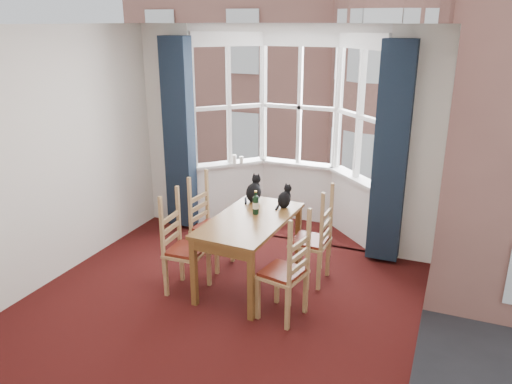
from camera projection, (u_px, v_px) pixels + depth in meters
The scene contains 21 objects.
floor at pixel (202, 322), 4.94m from camera, with size 4.50×4.50×0.00m, color black.
ceiling at pixel (190, 25), 4.03m from camera, with size 4.50×4.50×0.00m, color white.
wall_left at pixel (29, 165), 5.21m from camera, with size 4.50×4.50×0.00m, color silver.
wall_right at pixel (430, 221), 3.76m from camera, with size 4.50×4.50×0.00m, color silver.
wall_back_pier_left at pixel (171, 127), 7.05m from camera, with size 0.70×0.12×2.80m, color silver.
wall_back_pier_right at pixel (413, 149), 5.86m from camera, with size 0.70×0.12×2.80m, color silver.
bay_window at pixel (294, 130), 6.89m from camera, with size 2.76×0.94×2.80m.
curtain_left at pixel (179, 135), 6.83m from camera, with size 0.38×0.22×2.60m, color #162131.
curtain_right at pixel (391, 155), 5.80m from camera, with size 0.38×0.22×2.60m, color #162131.
dining_table at pixel (250, 227), 5.46m from camera, with size 0.82×1.44×0.79m.
chair_left_near at pixel (179, 250), 5.41m from camera, with size 0.42×0.44×0.92m.
chair_left_far at pixel (206, 227), 6.01m from camera, with size 0.44×0.45×0.92m.
chair_right_near at pixel (290, 276), 4.86m from camera, with size 0.47×0.49×0.92m.
chair_right_far at pixel (318, 243), 5.57m from camera, with size 0.41×0.43×0.92m.
cat_left at pixel (254, 191), 5.91m from camera, with size 0.18×0.25×0.34m.
cat_right at pixel (285, 198), 5.72m from camera, with size 0.19×0.23×0.28m.
wine_bottle at pixel (256, 204), 5.51m from camera, with size 0.07×0.07×0.27m.
candle_tall at pixel (234, 159), 7.22m from camera, with size 0.06×0.06×0.12m, color white.
candle_short at pixel (241, 160), 7.21m from camera, with size 0.06×0.06×0.10m, color white.
street at pixel (424, 153), 35.07m from camera, with size 80.00×80.00×0.00m, color #333335.
tenement_building at pixel (400, 59), 16.66m from camera, with size 18.40×7.80×15.20m.
Camera 1 is at (2.12, -3.73, 2.83)m, focal length 35.00 mm.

